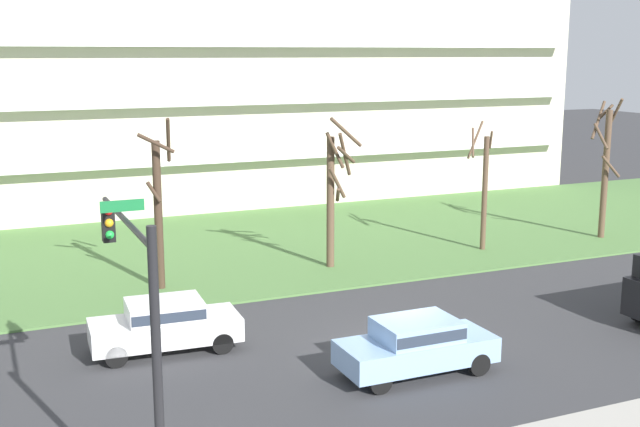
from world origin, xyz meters
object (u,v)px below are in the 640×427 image
(tree_center, at_px, (333,191))
(sedan_blue_near_left, at_px, (416,344))
(tree_far_right, at_px, (605,167))
(traffic_signal_mast, at_px, (135,297))
(tree_left, at_px, (159,208))
(tree_right, at_px, (484,187))
(sedan_white_center_left, at_px, (165,323))

(tree_center, bearing_deg, sedan_blue_near_left, -102.69)
(tree_far_right, bearing_deg, traffic_signal_mast, -151.20)
(tree_left, height_order, sedan_blue_near_left, tree_left)
(sedan_blue_near_left, height_order, traffic_signal_mast, traffic_signal_mast)
(sedan_blue_near_left, distance_m, traffic_signal_mast, 9.14)
(tree_right, relative_size, sedan_white_center_left, 1.29)
(tree_center, xyz_separation_m, tree_far_right, (14.06, -0.18, 0.25))
(tree_right, xyz_separation_m, traffic_signal_mast, (-18.01, -13.86, 1.08))
(tree_far_right, bearing_deg, tree_right, 177.38)
(tree_far_right, relative_size, sedan_blue_near_left, 1.53)
(tree_center, relative_size, sedan_blue_near_left, 1.44)
(sedan_white_center_left, height_order, traffic_signal_mast, traffic_signal_mast)
(sedan_blue_near_left, relative_size, sedan_white_center_left, 0.98)
(tree_far_right, distance_m, traffic_signal_mast, 28.14)
(tree_center, height_order, tree_right, tree_center)
(sedan_white_center_left, distance_m, traffic_signal_mast, 8.19)
(tree_left, xyz_separation_m, tree_right, (14.60, 0.33, -0.20))
(tree_center, bearing_deg, tree_right, 0.96)
(tree_center, bearing_deg, tree_left, -178.36)
(tree_center, bearing_deg, tree_far_right, -0.74)
(tree_center, xyz_separation_m, traffic_signal_mast, (-10.60, -13.74, 0.77))
(tree_left, relative_size, sedan_white_center_left, 1.45)
(tree_far_right, xyz_separation_m, sedan_blue_near_left, (-16.53, -10.80, -2.63))
(tree_right, distance_m, sedan_white_center_left, 17.32)
(sedan_blue_near_left, height_order, sedan_white_center_left, same)
(tree_right, bearing_deg, tree_center, -179.04)
(tree_right, distance_m, tree_far_right, 6.68)
(tree_left, relative_size, tree_right, 1.12)
(sedan_blue_near_left, xyz_separation_m, sedan_white_center_left, (-6.00, 4.50, 0.00))
(tree_center, distance_m, tree_right, 7.42)
(tree_center, xyz_separation_m, sedan_white_center_left, (-8.47, -6.49, -2.38))
(sedan_white_center_left, bearing_deg, tree_far_right, -161.09)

